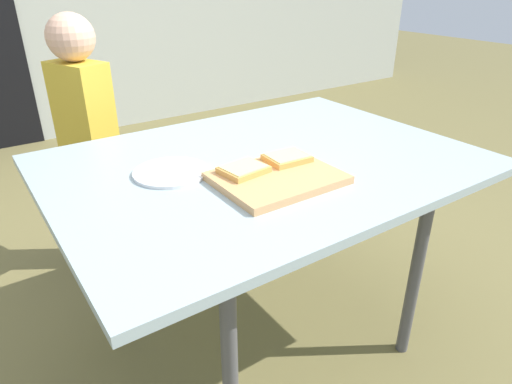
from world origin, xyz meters
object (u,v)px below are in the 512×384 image
plate_white_left (171,172)px  child_left (87,129)px  dining_table (265,175)px  pizza_slice_far_left (244,169)px  cutting_board (277,178)px  pizza_slice_far_right (287,158)px

plate_white_left → child_left: child_left is taller
dining_table → pizza_slice_far_left: (-0.14, -0.09, 0.09)m
dining_table → cutting_board: cutting_board is taller
plate_white_left → pizza_slice_far_right: bearing=-26.7°
dining_table → child_left: child_left is taller
pizza_slice_far_right → child_left: size_ratio=0.12×
dining_table → pizza_slice_far_right: 0.13m
dining_table → plate_white_left: size_ratio=5.92×
cutting_board → pizza_slice_far_right: bearing=37.1°
pizza_slice_far_left → plate_white_left: bearing=134.9°
dining_table → pizza_slice_far_right: bearing=-80.4°
pizza_slice_far_left → pizza_slice_far_right: bearing=-0.3°
pizza_slice_far_left → child_left: 0.94m
cutting_board → pizza_slice_far_left: (-0.07, 0.06, 0.02)m
cutting_board → pizza_slice_far_left: bearing=137.3°
cutting_board → pizza_slice_far_right: (0.08, 0.06, 0.02)m
pizza_slice_far_left → pizza_slice_far_right: same height
pizza_slice_far_left → child_left: bearing=101.9°
pizza_slice_far_right → child_left: 0.99m
dining_table → plate_white_left: 0.31m
cutting_board → plate_white_left: 0.31m
cutting_board → child_left: (-0.26, 0.98, -0.07)m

